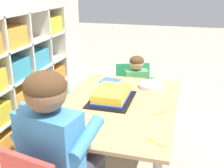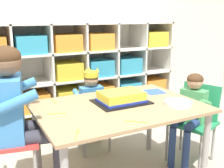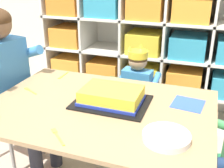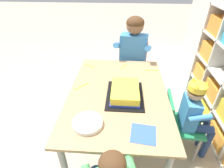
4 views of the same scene
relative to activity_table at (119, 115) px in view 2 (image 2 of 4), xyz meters
The scene contains 16 objects.
classroom_back_wall 1.62m from the activity_table, 90.00° to the left, with size 5.37×0.10×2.70m, color beige.
storage_cubby_shelf 1.16m from the activity_table, 84.26° to the left, with size 2.22×0.40×1.19m.
activity_table is the anchor object (origin of this frame).
classroom_chair_blue 0.59m from the activity_table, 85.56° to the left, with size 0.33×0.36×0.61m.
child_with_crown 0.66m from the activity_table, 85.65° to the left, with size 0.31×0.31×0.80m.
classroom_chair_adult_side 0.80m from the activity_table, 168.62° to the left, with size 0.40×0.39×0.76m.
adult_helper_seated 0.69m from the activity_table, 168.53° to the left, with size 0.46×0.44×1.08m.
classroom_chair_guest_side 0.80m from the activity_table, ahead, with size 0.46×0.46×0.67m.
guest_at_table_side 0.68m from the activity_table, ahead, with size 0.34×0.34×0.80m.
birthday_cake_on_tray 0.13m from the activity_table, 48.85° to the left, with size 0.39×0.30×0.08m.
paper_plate_stack 0.44m from the activity_table, 26.36° to the right, with size 0.20×0.20×0.03m, color white.
paper_napkin_square 0.48m from the activity_table, 22.13° to the left, with size 0.16×0.16×0.00m, color #3356B7.
fork_near_child_seat 0.51m from the activity_table, 140.66° to the left, with size 0.02×0.13×0.00m.
fork_beside_plate_stack 0.55m from the activity_table, 144.00° to the right, with size 0.07×0.12×0.00m.
fork_at_table_front_edge 0.47m from the activity_table, behind, with size 0.12×0.07×0.00m.
fork_scattered_mid_table 0.33m from the activity_table, 101.61° to the right, with size 0.12×0.11×0.00m.
Camera 2 is at (-0.91, -1.63, 1.26)m, focal length 43.57 mm.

